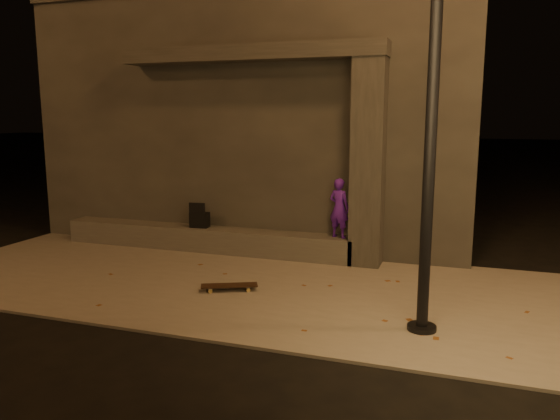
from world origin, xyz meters
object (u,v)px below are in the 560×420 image
at_px(backpack, 200,219).
at_px(skateboard, 229,286).
at_px(skateboarder, 339,208).
at_px(column, 368,164).

xyz_separation_m(backpack, skateboard, (1.61, -2.19, -0.55)).
xyz_separation_m(skateboarder, skateboard, (-1.19, -2.19, -0.91)).
bearing_deg(backpack, skateboard, -59.28).
xyz_separation_m(skateboarder, backpack, (-2.80, 0.00, -0.37)).
distance_m(column, skateboarder, 0.95).
distance_m(column, skateboard, 3.26).
distance_m(skateboarder, backpack, 2.82).
distance_m(skateboarder, skateboard, 2.65).
bearing_deg(skateboarder, column, -160.69).
bearing_deg(column, skateboard, -127.69).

